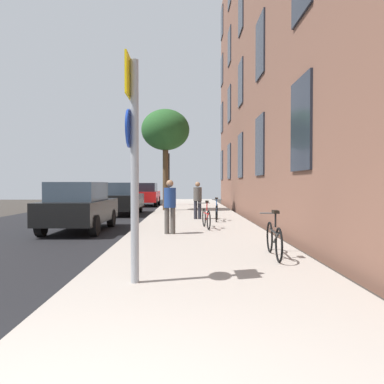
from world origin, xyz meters
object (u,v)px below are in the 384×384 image
Objects in this scene: bicycle_1 at (206,217)px; tree_near at (165,131)px; bicycle_2 at (217,212)px; car_0 at (79,206)px; pedestrian_0 at (170,203)px; car_1 at (121,198)px; car_2 at (146,194)px; pedestrian_1 at (198,198)px; traffic_light at (167,170)px; sign_post at (133,151)px; bicycle_0 at (274,239)px.

tree_near is at bearing 101.97° from bicycle_1.
bicycle_2 is (0.54, 2.52, 0.00)m from bicycle_1.
car_0 is at bearing -105.82° from tree_near.
bicycle_1 is 1.01× the size of pedestrian_0.
car_2 is (0.46, 7.51, -0.00)m from car_1.
bicycle_1 is at bearing -86.65° from pedestrian_1.
traffic_light reaches higher than car_0.
traffic_light reaches higher than car_1.
sign_post reaches higher than pedestrian_1.
car_2 is at bearing 106.54° from pedestrian_1.
sign_post reaches higher than car_0.
tree_near is at bearing 91.39° from sign_post.
pedestrian_0 is at bearing -26.16° from car_0.
pedestrian_1 is (-0.73, 0.73, 0.52)m from bicycle_2.
bicycle_1 is 0.98× the size of bicycle_2.
tree_near is 3.24× the size of bicycle_0.
bicycle_1 is at bearing -78.03° from tree_near.
traffic_light is 15.20m from pedestrian_0.
pedestrian_1 reaches higher than car_0.
car_0 reaches higher than bicycle_0.
car_0 is at bearing -99.21° from traffic_light.
tree_near reaches higher than bicycle_1.
traffic_light is at bearing 102.64° from bicycle_2.
car_1 is at bearing 113.17° from bicycle_0.
car_2 is (-4.60, 19.33, 0.35)m from bicycle_0.
pedestrian_0 is (-1.13, -1.37, 0.54)m from bicycle_1.
bicycle_1 is 2.58m from bicycle_2.
bicycle_0 is at bearing 36.98° from sign_post.
pedestrian_0 is at bearing -71.10° from car_1.
pedestrian_0 is (0.67, -9.88, -3.46)m from tree_near.
traffic_light is 2.30× the size of pedestrian_1.
sign_post reaches higher than bicycle_1.
tree_near is 14.29m from bicycle_0.
pedestrian_0 reaches higher than car_0.
traffic_light is 13.89m from car_0.
pedestrian_0 is 15.97m from car_2.
tree_near reaches higher than bicycle_0.
pedestrian_1 reaches higher than bicycle_1.
bicycle_2 is 1.16m from pedestrian_1.
car_1 is (-2.83, 8.28, -0.17)m from pedestrian_0.
bicycle_1 is 0.39× the size of car_2.
sign_post is 15.50m from tree_near.
sign_post reaches higher than bicycle_0.
sign_post is 2.09× the size of bicycle_1.
car_1 is 7.53m from car_2.
bicycle_1 is 1.86m from pedestrian_0.
traffic_light is at bearing 91.85° from tree_near.
bicycle_1 is at bearing -102.08° from bicycle_2.
bicycle_2 is at bearing -44.19° from car_1.
car_0 is (-3.05, 1.50, -0.18)m from pedestrian_0.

